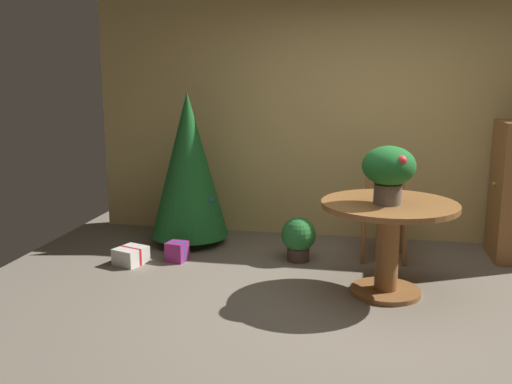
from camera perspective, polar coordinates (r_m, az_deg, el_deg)
ground_plane at (r=4.41m, az=10.15°, el=-12.14°), size 6.60×6.60×0.00m
back_wall_panel at (r=6.26m, az=10.92°, el=7.16°), size 6.00×0.10×2.60m
round_dining_table at (r=4.70m, az=13.16°, el=-3.70°), size 1.09×1.09×0.77m
flower_vase at (r=4.53m, az=13.21°, el=2.26°), size 0.42×0.42×0.46m
wooden_chair_far at (r=5.70m, az=12.79°, el=-1.45°), size 0.43×0.45×0.89m
holiday_tree at (r=5.97m, az=-6.80°, el=2.72°), size 0.82×0.82×1.61m
gift_box_cream at (r=5.56m, az=-12.48°, el=-6.28°), size 0.32×0.34×0.16m
gift_box_purple at (r=5.57m, az=-7.95°, el=-5.95°), size 0.21×0.20×0.19m
potted_plant at (r=5.50m, az=4.30°, el=-4.55°), size 0.34×0.34×0.43m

